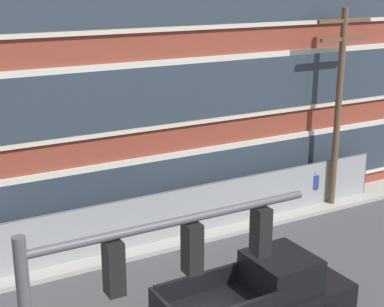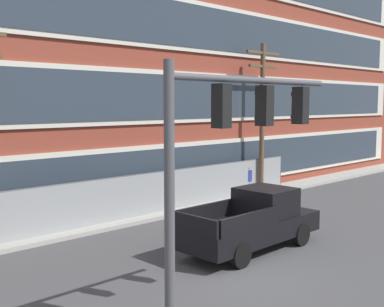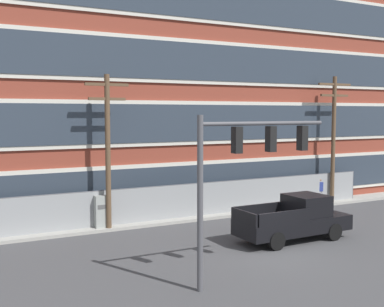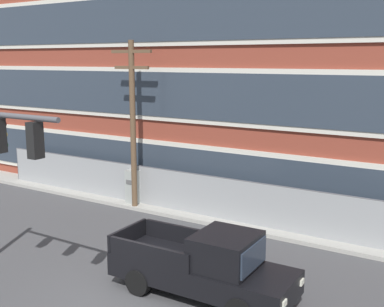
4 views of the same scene
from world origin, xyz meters
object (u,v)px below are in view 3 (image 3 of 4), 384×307
object	(u,v)px
traffic_signal_mast	(243,161)
pedestrian_near_cabinet	(320,189)
utility_pole_near_corner	(108,146)
electrical_cabinet	(101,213)
utility_pole_midblock	(334,133)
pickup_truck_black	(295,219)

from	to	relation	value
traffic_signal_mast	pedestrian_near_cabinet	bearing A→B (deg)	38.25
traffic_signal_mast	pedestrian_near_cabinet	xyz separation A→B (m)	(12.45, 9.81, -3.28)
utility_pole_near_corner	electrical_cabinet	world-z (taller)	utility_pole_near_corner
traffic_signal_mast	utility_pole_midblock	world-z (taller)	utility_pole_midblock
traffic_signal_mast	pickup_truck_black	world-z (taller)	traffic_signal_mast
traffic_signal_mast	electrical_cabinet	distance (m)	10.36
utility_pole_near_corner	pedestrian_near_cabinet	size ratio (longest dim) A/B	4.60
utility_pole_near_corner	utility_pole_midblock	size ratio (longest dim) A/B	0.95
traffic_signal_mast	pedestrian_near_cabinet	size ratio (longest dim) A/B	3.45
utility_pole_near_corner	traffic_signal_mast	bearing A→B (deg)	-78.86
pickup_truck_black	utility_pole_near_corner	distance (m)	9.70
pickup_truck_black	pedestrian_near_cabinet	distance (m)	9.45
electrical_cabinet	pedestrian_near_cabinet	xyz separation A→B (m)	(14.60, 0.25, 0.09)
utility_pole_midblock	electrical_cabinet	world-z (taller)	utility_pole_midblock
pickup_truck_black	utility_pole_midblock	xyz separation A→B (m)	(7.91, 5.92, 3.61)
utility_pole_near_corner	pickup_truck_black	bearing A→B (deg)	-38.27
traffic_signal_mast	utility_pole_near_corner	size ratio (longest dim) A/B	0.75
utility_pole_midblock	traffic_signal_mast	bearing A→B (deg)	-144.31
traffic_signal_mast	utility_pole_near_corner	xyz separation A→B (m)	(-1.82, 9.24, 0.03)
pickup_truck_black	utility_pole_near_corner	world-z (taller)	utility_pole_near_corner
traffic_signal_mast	utility_pole_midblock	size ratio (longest dim) A/B	0.71
traffic_signal_mast	utility_pole_near_corner	world-z (taller)	utility_pole_near_corner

